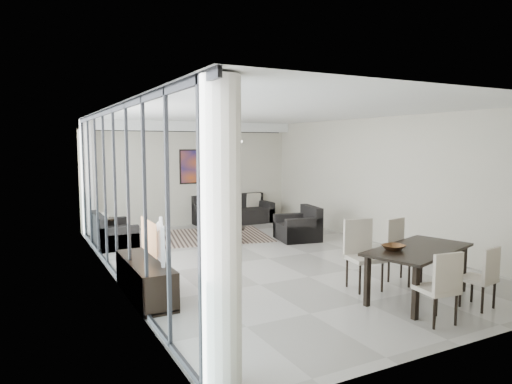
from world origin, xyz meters
TOP-DOWN VIEW (x-y plane):
  - room_shell at (0.46, 0.00)m, footprint 6.00×9.00m
  - window_wall at (-2.86, 0.00)m, footprint 0.37×8.95m
  - soffit at (0.00, 4.30)m, footprint 5.98×0.40m
  - painting at (0.50, 4.47)m, footprint 1.68×0.04m
  - chandelier at (0.30, 2.50)m, footprint 0.66×0.66m
  - rug at (-0.21, 2.60)m, footprint 3.19×2.68m
  - coffee_table at (-0.19, 1.82)m, footprint 1.03×1.03m
  - bowl_coffee at (-0.18, 1.80)m, footprint 0.27×0.27m
  - sofa_main at (1.11, 4.07)m, footprint 2.24×0.92m
  - loveseat at (-2.54, 2.69)m, footprint 0.83×1.47m
  - armchair at (1.54, 1.23)m, footprint 1.06×1.10m
  - side_table at (-2.52, 3.24)m, footprint 0.39×0.39m
  - tv_console at (-2.76, -1.16)m, footprint 0.50×1.78m
  - television at (-2.60, -1.17)m, footprint 0.37×0.99m
  - dining_table at (0.81, -3.10)m, footprint 2.02×1.43m
  - dining_chair_sw at (0.28, -3.97)m, footprint 0.49×0.49m
  - dining_chair_se at (1.26, -3.85)m, footprint 0.46×0.46m
  - dining_chair_nw at (0.41, -2.31)m, footprint 0.58×0.58m
  - dining_chair_ne at (1.21, -2.34)m, footprint 0.57×0.57m
  - bowl_dining at (0.38, -3.03)m, footprint 0.35×0.35m

SIDE VIEW (x-z plane):
  - rug at x=-0.21m, z-range 0.00..0.01m
  - coffee_table at x=-0.19m, z-range 0.02..0.39m
  - loveseat at x=-2.54m, z-range -0.12..0.62m
  - armchair at x=1.54m, z-range -0.13..0.67m
  - sofa_main at x=1.11m, z-range -0.13..0.68m
  - tv_console at x=-2.76m, z-range 0.00..0.56m
  - side_table at x=-2.52m, z-range 0.09..0.63m
  - bowl_coffee at x=-0.18m, z-range 0.36..0.44m
  - dining_chair_se at x=1.26m, z-range 0.06..0.95m
  - dining_chair_sw at x=0.28m, z-range 0.07..1.02m
  - dining_chair_ne at x=1.21m, z-range 0.08..1.12m
  - dining_chair_nw at x=0.41m, z-range 0.08..1.18m
  - dining_table at x=0.81m, z-range 0.30..1.06m
  - bowl_dining at x=0.38m, z-range 0.76..0.84m
  - television at x=-2.60m, z-range 0.56..1.13m
  - room_shell at x=0.46m, z-range 0.00..2.90m
  - window_wall at x=-2.86m, z-range 0.02..2.92m
  - painting at x=0.50m, z-range 1.16..2.14m
  - chandelier at x=0.30m, z-range 2.00..2.71m
  - soffit at x=0.00m, z-range 2.64..2.90m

